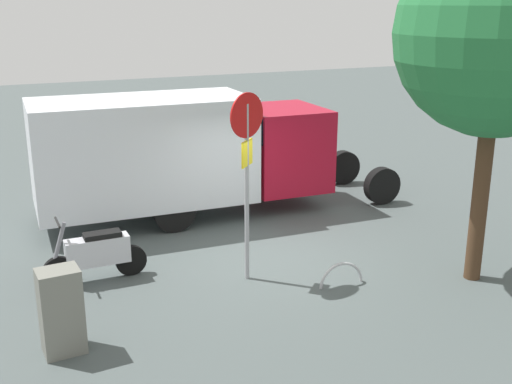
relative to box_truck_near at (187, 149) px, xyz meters
name	(u,v)px	position (x,y,z in m)	size (l,w,h in m)	color
ground_plane	(273,256)	(-0.69, 3.05, -1.56)	(60.00, 60.00, 0.00)	#47504F
box_truck_near	(187,149)	(0.00, 0.00, 0.00)	(8.48, 2.54, 2.75)	black
motorcycle	(97,253)	(2.62, 2.77, -1.04)	(1.81, 0.55, 1.20)	black
stop_sign	(247,158)	(0.19, 3.80, 0.66)	(0.71, 0.33, 3.32)	#9E9EA3
street_tree	(498,34)	(-3.48, 5.43, 2.68)	(3.35, 3.35, 5.93)	#47301E
utility_cabinet	(61,311)	(3.52, 4.96, -0.93)	(0.56, 0.44, 1.25)	slate
bike_rack_hoop	(341,285)	(-1.19, 4.72, -1.56)	(0.85, 0.85, 0.05)	#B7B7BC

